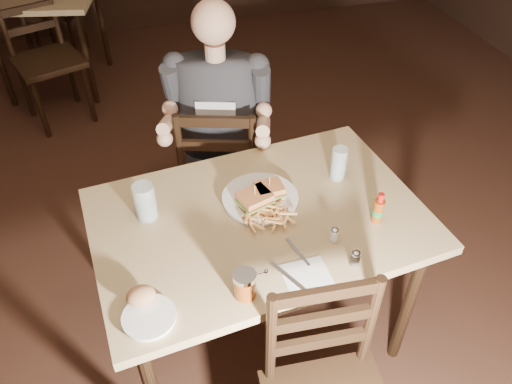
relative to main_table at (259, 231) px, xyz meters
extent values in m
plane|color=black|center=(-0.02, 0.25, -0.69)|extent=(7.00, 7.00, 0.00)
cube|color=tan|center=(0.00, 0.00, 0.06)|extent=(1.32, 0.96, 0.04)
cylinder|color=black|center=(-0.57, 0.26, -0.33)|extent=(0.05, 0.05, 0.73)
cylinder|color=black|center=(0.57, -0.26, -0.33)|extent=(0.05, 0.05, 0.73)
cylinder|color=black|center=(0.49, 0.39, -0.33)|extent=(0.05, 0.05, 0.73)
cylinder|color=black|center=(-1.32, 2.50, -0.33)|extent=(0.04, 0.04, 0.73)
cylinder|color=black|center=(-1.19, 3.13, -0.33)|extent=(0.04, 0.04, 0.73)
cylinder|color=black|center=(-0.69, 2.37, -0.33)|extent=(0.04, 0.04, 0.73)
cylinder|color=black|center=(-0.56, 3.00, -0.33)|extent=(0.04, 0.04, 0.73)
cylinder|color=white|center=(0.03, 0.08, 0.09)|extent=(0.32, 0.32, 0.02)
ellipsoid|color=maroon|center=(0.03, -0.04, 0.10)|extent=(0.05, 0.05, 0.01)
cylinder|color=silver|center=(-0.41, 0.11, 0.15)|extent=(0.09, 0.09, 0.15)
cylinder|color=silver|center=(0.37, 0.14, 0.15)|extent=(0.07, 0.07, 0.14)
cube|color=white|center=(0.08, -0.32, 0.08)|extent=(0.16, 0.15, 0.00)
cube|color=silver|center=(0.03, -0.33, 0.08)|extent=(0.11, 0.20, 0.01)
cube|color=silver|center=(0.08, -0.21, 0.08)|extent=(0.04, 0.14, 0.00)
cylinder|color=white|center=(-0.45, -0.35, 0.08)|extent=(0.18, 0.18, 0.01)
ellipsoid|color=tan|center=(-0.46, -0.29, 0.12)|extent=(0.10, 0.09, 0.05)
camera|label=1|loc=(-0.36, -1.30, 1.39)|focal=35.00mm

